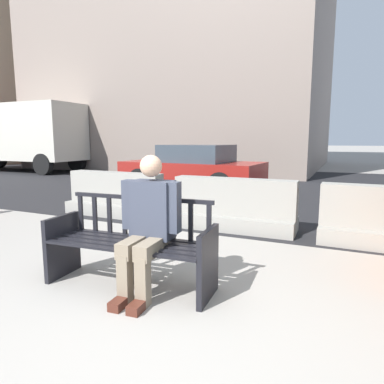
{
  "coord_description": "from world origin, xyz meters",
  "views": [
    {
      "loc": [
        1.19,
        -2.1,
        1.45
      ],
      "look_at": [
        -0.73,
        2.1,
        0.75
      ],
      "focal_mm": 32.0,
      "sensor_mm": 36.0,
      "label": 1
    }
  ],
  "objects_px": {
    "street_bench": "(130,247)",
    "delivery_truck": "(19,135)",
    "car_sedan_mid": "(193,167)",
    "jersey_barrier_left": "(116,198)",
    "seated_person": "(148,222)",
    "jersey_barrier_centre": "(234,209)"
  },
  "relations": [
    {
      "from": "street_bench",
      "to": "car_sedan_mid",
      "type": "xyz_separation_m",
      "value": [
        -2.25,
        6.51,
        0.26
      ]
    },
    {
      "from": "delivery_truck",
      "to": "car_sedan_mid",
      "type": "bearing_deg",
      "value": -12.12
    },
    {
      "from": "street_bench",
      "to": "delivery_truck",
      "type": "distance_m",
      "value": 14.99
    },
    {
      "from": "jersey_barrier_left",
      "to": "delivery_truck",
      "type": "bearing_deg",
      "value": 149.05
    },
    {
      "from": "delivery_truck",
      "to": "street_bench",
      "type": "bearing_deg",
      "value": -35.37
    },
    {
      "from": "jersey_barrier_centre",
      "to": "car_sedan_mid",
      "type": "distance_m",
      "value": 4.69
    },
    {
      "from": "delivery_truck",
      "to": "jersey_barrier_centre",
      "type": "bearing_deg",
      "value": -26.06
    },
    {
      "from": "seated_person",
      "to": "jersey_barrier_centre",
      "type": "height_order",
      "value": "seated_person"
    },
    {
      "from": "car_sedan_mid",
      "to": "jersey_barrier_left",
      "type": "bearing_deg",
      "value": -88.82
    },
    {
      "from": "street_bench",
      "to": "seated_person",
      "type": "distance_m",
      "value": 0.38
    },
    {
      "from": "street_bench",
      "to": "delivery_truck",
      "type": "height_order",
      "value": "delivery_truck"
    },
    {
      "from": "street_bench",
      "to": "delivery_truck",
      "type": "xyz_separation_m",
      "value": [
        -12.17,
        8.64,
        1.29
      ]
    },
    {
      "from": "seated_person",
      "to": "delivery_truck",
      "type": "distance_m",
      "value": 15.18
    },
    {
      "from": "jersey_barrier_centre",
      "to": "seated_person",
      "type": "bearing_deg",
      "value": -90.48
    },
    {
      "from": "seated_person",
      "to": "jersey_barrier_left",
      "type": "height_order",
      "value": "seated_person"
    },
    {
      "from": "street_bench",
      "to": "delivery_truck",
      "type": "relative_size",
      "value": 0.25
    },
    {
      "from": "car_sedan_mid",
      "to": "delivery_truck",
      "type": "relative_size",
      "value": 0.61
    },
    {
      "from": "jersey_barrier_centre",
      "to": "jersey_barrier_left",
      "type": "distance_m",
      "value": 2.43
    },
    {
      "from": "street_bench",
      "to": "jersey_barrier_centre",
      "type": "height_order",
      "value": "street_bench"
    },
    {
      "from": "street_bench",
      "to": "jersey_barrier_left",
      "type": "distance_m",
      "value": 3.42
    },
    {
      "from": "jersey_barrier_centre",
      "to": "delivery_truck",
      "type": "relative_size",
      "value": 0.29
    },
    {
      "from": "jersey_barrier_left",
      "to": "delivery_truck",
      "type": "distance_m",
      "value": 11.74
    }
  ]
}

